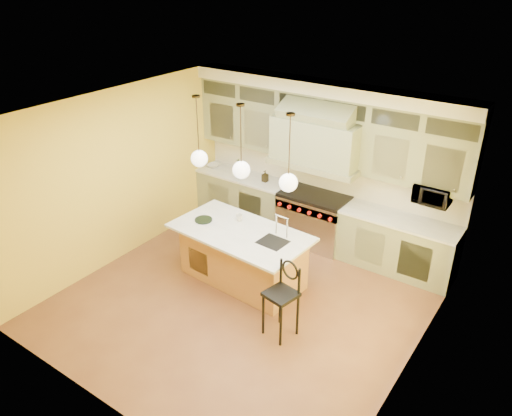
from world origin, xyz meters
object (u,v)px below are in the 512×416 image
Objects in this scene: kitchen_island at (243,255)px; microwave at (433,194)px; counter_stool at (282,295)px; range at (313,218)px.

kitchen_island is 3.07m from microwave.
counter_stool is at bearing -27.52° from kitchen_island.
counter_stool is (0.85, -2.41, 0.15)m from range.
counter_stool is at bearing -113.48° from microwave.
kitchen_island is 1.40m from counter_stool.
kitchen_island is 4.10× the size of microwave.
counter_stool reaches higher than range.
microwave reaches higher than counter_stool.
kitchen_island is at bearing -141.72° from microwave.
kitchen_island is at bearing 160.45° from counter_stool.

